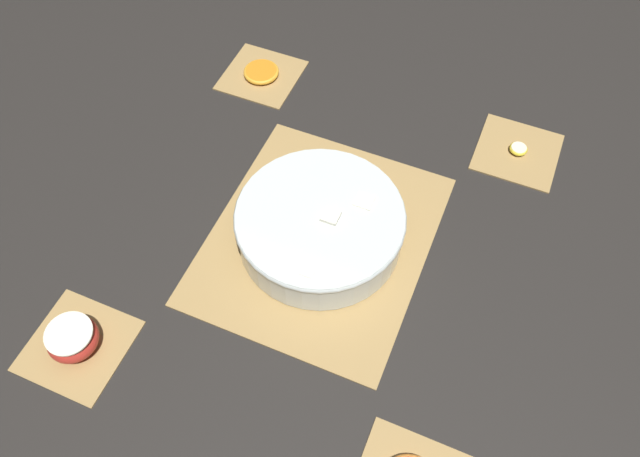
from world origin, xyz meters
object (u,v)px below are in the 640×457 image
object	(u,v)px
fruit_salad_bowl	(320,224)
banana_coin_single	(518,149)
apple_half	(73,339)
orange_slice_whole	(261,72)

from	to	relation	value
fruit_salad_bowl	banana_coin_single	xyz separation A→B (m)	(-0.33, 0.27, -0.04)
apple_half	banana_coin_single	xyz separation A→B (m)	(-0.65, 0.54, -0.02)
apple_half	fruit_salad_bowl	bearing A→B (deg)	140.49
apple_half	orange_slice_whole	world-z (taller)	apple_half
fruit_salad_bowl	orange_slice_whole	world-z (taller)	fruit_salad_bowl
orange_slice_whole	banana_coin_single	size ratio (longest dim) A/B	2.17
apple_half	banana_coin_single	size ratio (longest dim) A/B	2.33
banana_coin_single	orange_slice_whole	bearing A→B (deg)	-90.00
orange_slice_whole	fruit_salad_bowl	bearing A→B (deg)	39.63
fruit_salad_bowl	orange_slice_whole	xyz separation A→B (m)	(-0.33, -0.27, -0.04)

